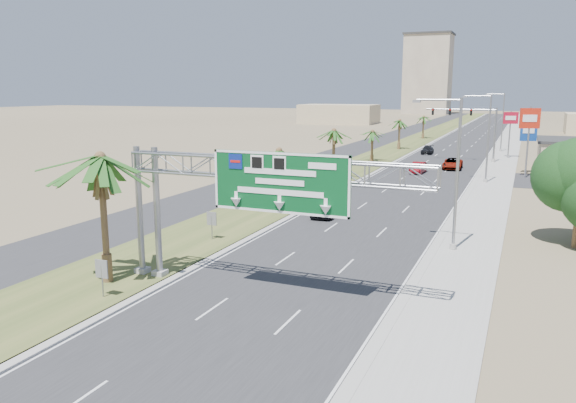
{
  "coord_description": "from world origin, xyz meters",
  "views": [
    {
      "loc": [
        11.42,
        -15.23,
        10.43
      ],
      "look_at": [
        -0.85,
        13.71,
        4.2
      ],
      "focal_mm": 35.0,
      "sensor_mm": 36.0,
      "label": 1
    }
  ],
  "objects_px": {
    "signal_mast": "(481,129)",
    "pole_sign_blue": "(529,131)",
    "car_right_lane": "(453,164)",
    "pole_sign_red_far": "(511,121)",
    "sign_gantry": "(255,179)",
    "car_mid_lane": "(418,168)",
    "pole_sign_red_near": "(530,122)",
    "car_left_lane": "(327,207)",
    "car_far": "(427,150)",
    "palm_near": "(100,158)"
  },
  "relations": [
    {
      "from": "signal_mast",
      "to": "car_left_lane",
      "type": "relative_size",
      "value": 2.21
    },
    {
      "from": "car_left_lane",
      "to": "pole_sign_red_near",
      "type": "height_order",
      "value": "pole_sign_red_near"
    },
    {
      "from": "car_mid_lane",
      "to": "pole_sign_blue",
      "type": "relative_size",
      "value": 0.58
    },
    {
      "from": "signal_mast",
      "to": "pole_sign_red_far",
      "type": "distance_m",
      "value": 7.7
    },
    {
      "from": "sign_gantry",
      "to": "pole_sign_red_far",
      "type": "xyz_separation_m",
      "value": [
        10.06,
        68.66,
        -0.27
      ]
    },
    {
      "from": "pole_sign_red_far",
      "to": "car_right_lane",
      "type": "bearing_deg",
      "value": -112.0
    },
    {
      "from": "sign_gantry",
      "to": "pole_sign_blue",
      "type": "height_order",
      "value": "sign_gantry"
    },
    {
      "from": "palm_near",
      "to": "car_mid_lane",
      "type": "relative_size",
      "value": 1.95
    },
    {
      "from": "pole_sign_red_near",
      "to": "pole_sign_red_far",
      "type": "height_order",
      "value": "pole_sign_red_near"
    },
    {
      "from": "car_left_lane",
      "to": "pole_sign_blue",
      "type": "height_order",
      "value": "pole_sign_blue"
    },
    {
      "from": "sign_gantry",
      "to": "signal_mast",
      "type": "distance_m",
      "value": 62.37
    },
    {
      "from": "signal_mast",
      "to": "pole_sign_blue",
      "type": "xyz_separation_m",
      "value": [
        6.48,
        -10.14,
        0.56
      ]
    },
    {
      "from": "car_far",
      "to": "pole_sign_red_far",
      "type": "distance_m",
      "value": 13.73
    },
    {
      "from": "palm_near",
      "to": "car_right_lane",
      "type": "bearing_deg",
      "value": 77.86
    },
    {
      "from": "sign_gantry",
      "to": "car_left_lane",
      "type": "bearing_deg",
      "value": 97.91
    },
    {
      "from": "palm_near",
      "to": "signal_mast",
      "type": "height_order",
      "value": "palm_near"
    },
    {
      "from": "sign_gantry",
      "to": "car_mid_lane",
      "type": "height_order",
      "value": "sign_gantry"
    },
    {
      "from": "sign_gantry",
      "to": "car_left_lane",
      "type": "xyz_separation_m",
      "value": [
        -2.61,
        18.77,
        -5.26
      ]
    },
    {
      "from": "car_mid_lane",
      "to": "pole_sign_blue",
      "type": "bearing_deg",
      "value": 23.17
    },
    {
      "from": "car_mid_lane",
      "to": "palm_near",
      "type": "bearing_deg",
      "value": -97.18
    },
    {
      "from": "car_right_lane",
      "to": "pole_sign_red_far",
      "type": "distance_m",
      "value": 17.95
    },
    {
      "from": "car_far",
      "to": "pole_sign_red_near",
      "type": "distance_m",
      "value": 27.34
    },
    {
      "from": "car_far",
      "to": "sign_gantry",
      "type": "bearing_deg",
      "value": -90.78
    },
    {
      "from": "sign_gantry",
      "to": "pole_sign_red_far",
      "type": "height_order",
      "value": "sign_gantry"
    },
    {
      "from": "car_far",
      "to": "pole_sign_red_far",
      "type": "relative_size",
      "value": 0.61
    },
    {
      "from": "signal_mast",
      "to": "car_mid_lane",
      "type": "bearing_deg",
      "value": -112.5
    },
    {
      "from": "car_left_lane",
      "to": "car_right_lane",
      "type": "height_order",
      "value": "car_left_lane"
    },
    {
      "from": "pole_sign_red_near",
      "to": "pole_sign_red_far",
      "type": "bearing_deg",
      "value": 97.47
    },
    {
      "from": "signal_mast",
      "to": "car_right_lane",
      "type": "height_order",
      "value": "signal_mast"
    },
    {
      "from": "signal_mast",
      "to": "car_left_lane",
      "type": "bearing_deg",
      "value": -101.55
    },
    {
      "from": "car_left_lane",
      "to": "car_mid_lane",
      "type": "distance_m",
      "value": 28.42
    },
    {
      "from": "car_mid_lane",
      "to": "pole_sign_red_near",
      "type": "distance_m",
      "value": 14.1
    },
    {
      "from": "car_left_lane",
      "to": "car_mid_lane",
      "type": "xyz_separation_m",
      "value": [
        2.64,
        28.29,
        -0.09
      ]
    },
    {
      "from": "pole_sign_blue",
      "to": "car_mid_lane",
      "type": "bearing_deg",
      "value": -159.12
    },
    {
      "from": "pole_sign_blue",
      "to": "car_far",
      "type": "bearing_deg",
      "value": 129.91
    },
    {
      "from": "sign_gantry",
      "to": "pole_sign_blue",
      "type": "bearing_deg",
      "value": 76.24
    },
    {
      "from": "signal_mast",
      "to": "car_left_lane",
      "type": "distance_m",
      "value": 44.35
    },
    {
      "from": "pole_sign_red_far",
      "to": "car_mid_lane",
      "type": "bearing_deg",
      "value": -114.92
    },
    {
      "from": "car_far",
      "to": "pole_sign_blue",
      "type": "distance_m",
      "value": 24.31
    },
    {
      "from": "sign_gantry",
      "to": "car_right_lane",
      "type": "relative_size",
      "value": 3.18
    },
    {
      "from": "pole_sign_blue",
      "to": "car_right_lane",
      "type": "bearing_deg",
      "value": 175.06
    },
    {
      "from": "sign_gantry",
      "to": "car_left_lane",
      "type": "distance_m",
      "value": 19.67
    },
    {
      "from": "signal_mast",
      "to": "car_far",
      "type": "xyz_separation_m",
      "value": [
        -8.82,
        8.15,
        -4.2
      ]
    },
    {
      "from": "pole_sign_blue",
      "to": "pole_sign_red_far",
      "type": "distance_m",
      "value": 16.97
    },
    {
      "from": "signal_mast",
      "to": "sign_gantry",
      "type": "bearing_deg",
      "value": -95.74
    },
    {
      "from": "car_mid_lane",
      "to": "pole_sign_red_far",
      "type": "distance_m",
      "value": 24.35
    },
    {
      "from": "car_mid_lane",
      "to": "pole_sign_red_near",
      "type": "height_order",
      "value": "pole_sign_red_near"
    },
    {
      "from": "car_left_lane",
      "to": "car_right_lane",
      "type": "xyz_separation_m",
      "value": [
        6.22,
        33.92,
        -0.06
      ]
    },
    {
      "from": "car_right_lane",
      "to": "car_left_lane",
      "type": "bearing_deg",
      "value": -103.06
    },
    {
      "from": "signal_mast",
      "to": "car_left_lane",
      "type": "xyz_separation_m",
      "value": [
        -8.84,
        -43.27,
        -4.06
      ]
    }
  ]
}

